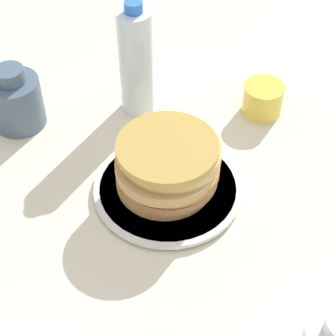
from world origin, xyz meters
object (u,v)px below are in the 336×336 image
(pancake_stack, at_px, (168,165))
(water_bottle_mid, at_px, (136,62))
(plate, at_px, (168,188))
(cream_jug, at_px, (16,100))
(juice_glass, at_px, (263,99))

(pancake_stack, xyz_separation_m, water_bottle_mid, (-0.13, -0.17, 0.04))
(plate, xyz_separation_m, cream_jug, (0.03, -0.31, 0.04))
(juice_glass, bearing_deg, pancake_stack, -3.38)
(plate, height_order, pancake_stack, pancake_stack)
(cream_jug, xyz_separation_m, water_bottle_mid, (-0.16, 0.14, 0.05))
(juice_glass, bearing_deg, cream_jug, -48.04)
(plate, relative_size, pancake_stack, 1.42)
(pancake_stack, bearing_deg, plate, 43.39)
(plate, bearing_deg, juice_glass, 176.98)
(pancake_stack, height_order, juice_glass, pancake_stack)
(cream_jug, bearing_deg, water_bottle_mid, 139.42)
(pancake_stack, bearing_deg, juice_glass, 176.62)
(plate, xyz_separation_m, water_bottle_mid, (-0.13, -0.17, 0.09))
(cream_jug, distance_m, water_bottle_mid, 0.22)
(plate, bearing_deg, pancake_stack, -136.61)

